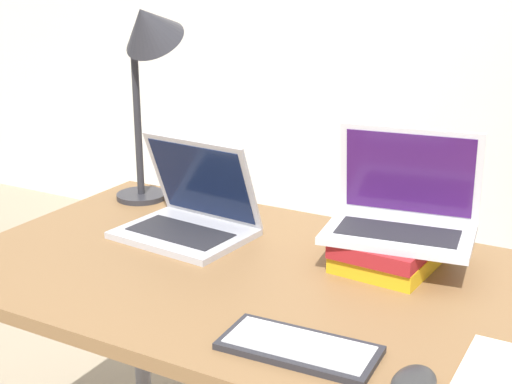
{
  "coord_description": "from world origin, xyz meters",
  "views": [
    {
      "loc": [
        0.67,
        -0.84,
        1.34
      ],
      "look_at": [
        -0.02,
        0.4,
        0.88
      ],
      "focal_mm": 50.0,
      "sensor_mm": 36.0,
      "label": 1
    }
  ],
  "objects_px": {
    "book_stack": "(389,250)",
    "desk_lamp": "(146,49)",
    "laptop_left": "(190,216)",
    "wireless_keyboard": "(299,347)",
    "mouse": "(414,384)",
    "laptop_on_books": "(402,213)"
  },
  "relations": [
    {
      "from": "mouse",
      "to": "laptop_on_books",
      "type": "bearing_deg",
      "value": 110.71
    },
    {
      "from": "wireless_keyboard",
      "to": "book_stack",
      "type": "bearing_deg",
      "value": 88.29
    },
    {
      "from": "wireless_keyboard",
      "to": "mouse",
      "type": "bearing_deg",
      "value": -6.97
    },
    {
      "from": "book_stack",
      "to": "laptop_on_books",
      "type": "relative_size",
      "value": 0.77
    },
    {
      "from": "laptop_left",
      "to": "desk_lamp",
      "type": "height_order",
      "value": "desk_lamp"
    },
    {
      "from": "laptop_on_books",
      "to": "wireless_keyboard",
      "type": "xyz_separation_m",
      "value": [
        -0.03,
        -0.45,
        -0.11
      ]
    },
    {
      "from": "book_stack",
      "to": "desk_lamp",
      "type": "relative_size",
      "value": 0.46
    },
    {
      "from": "laptop_left",
      "to": "laptop_on_books",
      "type": "xyz_separation_m",
      "value": [
        0.51,
        0.08,
        0.07
      ]
    },
    {
      "from": "wireless_keyboard",
      "to": "mouse",
      "type": "height_order",
      "value": "mouse"
    },
    {
      "from": "mouse",
      "to": "book_stack",
      "type": "bearing_deg",
      "value": 113.43
    },
    {
      "from": "mouse",
      "to": "desk_lamp",
      "type": "height_order",
      "value": "desk_lamp"
    },
    {
      "from": "laptop_left",
      "to": "mouse",
      "type": "distance_m",
      "value": 0.79
    },
    {
      "from": "laptop_left",
      "to": "wireless_keyboard",
      "type": "bearing_deg",
      "value": -37.93
    },
    {
      "from": "book_stack",
      "to": "desk_lamp",
      "type": "distance_m",
      "value": 0.81
    },
    {
      "from": "laptop_on_books",
      "to": "laptop_left",
      "type": "bearing_deg",
      "value": -170.97
    },
    {
      "from": "laptop_left",
      "to": "laptop_on_books",
      "type": "distance_m",
      "value": 0.52
    },
    {
      "from": "laptop_on_books",
      "to": "mouse",
      "type": "distance_m",
      "value": 0.52
    },
    {
      "from": "book_stack",
      "to": "mouse",
      "type": "relative_size",
      "value": 2.45
    },
    {
      "from": "book_stack",
      "to": "laptop_on_books",
      "type": "bearing_deg",
      "value": 57.4
    },
    {
      "from": "laptop_on_books",
      "to": "wireless_keyboard",
      "type": "distance_m",
      "value": 0.47
    },
    {
      "from": "wireless_keyboard",
      "to": "desk_lamp",
      "type": "height_order",
      "value": "desk_lamp"
    },
    {
      "from": "laptop_on_books",
      "to": "wireless_keyboard",
      "type": "bearing_deg",
      "value": -93.61
    }
  ]
}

